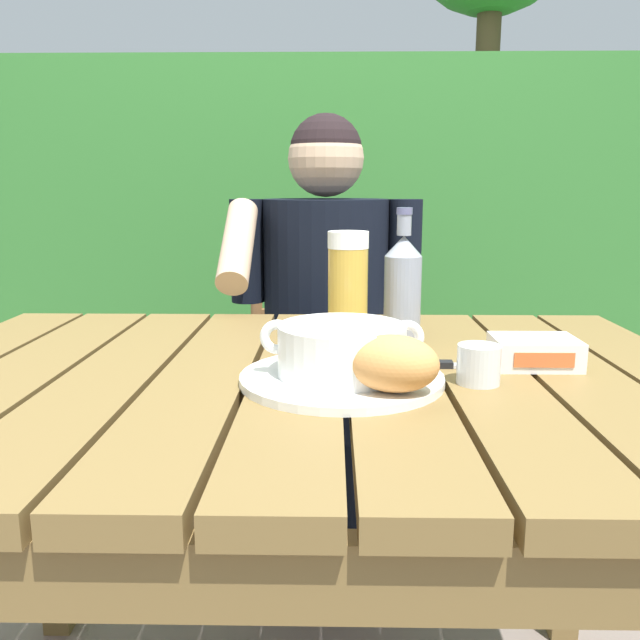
{
  "coord_description": "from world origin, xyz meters",
  "views": [
    {
      "loc": [
        0.05,
        -0.95,
        1.02
      ],
      "look_at": [
        0.03,
        0.04,
        0.82
      ],
      "focal_mm": 36.65,
      "sensor_mm": 36.0,
      "label": 1
    }
  ],
  "objects_px": {
    "beer_bottle": "(403,286)",
    "bread_roll": "(393,363)",
    "butter_tub": "(534,352)",
    "table_knife": "(451,365)",
    "beer_glass": "(348,288)",
    "serving_plate": "(342,378)",
    "soup_bowl": "(342,348)",
    "person_eating": "(324,313)",
    "chair_near_diner": "(326,376)",
    "water_glass_small": "(479,364)"
  },
  "relations": [
    {
      "from": "person_eating",
      "to": "beer_glass",
      "type": "relative_size",
      "value": 6.05
    },
    {
      "from": "bread_roll",
      "to": "beer_bottle",
      "type": "bearing_deg",
      "value": 82.19
    },
    {
      "from": "person_eating",
      "to": "beer_glass",
      "type": "height_order",
      "value": "person_eating"
    },
    {
      "from": "beer_bottle",
      "to": "bread_roll",
      "type": "bearing_deg",
      "value": -97.81
    },
    {
      "from": "butter_tub",
      "to": "table_knife",
      "type": "relative_size",
      "value": 0.87
    },
    {
      "from": "chair_near_diner",
      "to": "person_eating",
      "type": "distance_m",
      "value": 0.3
    },
    {
      "from": "serving_plate",
      "to": "table_knife",
      "type": "bearing_deg",
      "value": 25.54
    },
    {
      "from": "water_glass_small",
      "to": "beer_glass",
      "type": "bearing_deg",
      "value": 127.98
    },
    {
      "from": "person_eating",
      "to": "beer_bottle",
      "type": "xyz_separation_m",
      "value": [
        0.15,
        -0.47,
        0.14
      ]
    },
    {
      "from": "chair_near_diner",
      "to": "bread_roll",
      "type": "bearing_deg",
      "value": -84.58
    },
    {
      "from": "water_glass_small",
      "to": "serving_plate",
      "type": "bearing_deg",
      "value": 179.72
    },
    {
      "from": "beer_bottle",
      "to": "soup_bowl",
      "type": "bearing_deg",
      "value": -112.84
    },
    {
      "from": "person_eating",
      "to": "table_knife",
      "type": "relative_size",
      "value": 8.21
    },
    {
      "from": "bread_roll",
      "to": "butter_tub",
      "type": "distance_m",
      "value": 0.29
    },
    {
      "from": "chair_near_diner",
      "to": "butter_tub",
      "type": "bearing_deg",
      "value": -68.62
    },
    {
      "from": "chair_near_diner",
      "to": "beer_glass",
      "type": "distance_m",
      "value": 0.8
    },
    {
      "from": "bread_roll",
      "to": "beer_glass",
      "type": "height_order",
      "value": "beer_glass"
    },
    {
      "from": "water_glass_small",
      "to": "butter_tub",
      "type": "xyz_separation_m",
      "value": [
        0.11,
        0.09,
        -0.01
      ]
    },
    {
      "from": "beer_bottle",
      "to": "table_knife",
      "type": "relative_size",
      "value": 1.62
    },
    {
      "from": "chair_near_diner",
      "to": "soup_bowl",
      "type": "height_order",
      "value": "chair_near_diner"
    },
    {
      "from": "bread_roll",
      "to": "water_glass_small",
      "type": "height_order",
      "value": "bread_roll"
    },
    {
      "from": "beer_glass",
      "to": "water_glass_small",
      "type": "distance_m",
      "value": 0.3
    },
    {
      "from": "bread_roll",
      "to": "butter_tub",
      "type": "xyz_separation_m",
      "value": [
        0.23,
        0.17,
        -0.03
      ]
    },
    {
      "from": "chair_near_diner",
      "to": "soup_bowl",
      "type": "xyz_separation_m",
      "value": [
        0.03,
        -0.94,
        0.32
      ]
    },
    {
      "from": "chair_near_diner",
      "to": "beer_bottle",
      "type": "xyz_separation_m",
      "value": [
        0.14,
        -0.67,
        0.37
      ]
    },
    {
      "from": "butter_tub",
      "to": "serving_plate",
      "type": "bearing_deg",
      "value": -162.83
    },
    {
      "from": "bread_roll",
      "to": "table_knife",
      "type": "xyz_separation_m",
      "value": [
        0.1,
        0.16,
        -0.05
      ]
    },
    {
      "from": "chair_near_diner",
      "to": "beer_bottle",
      "type": "bearing_deg",
      "value": -77.95
    },
    {
      "from": "serving_plate",
      "to": "soup_bowl",
      "type": "relative_size",
      "value": 1.25
    },
    {
      "from": "beer_glass",
      "to": "water_glass_small",
      "type": "bearing_deg",
      "value": -52.02
    },
    {
      "from": "serving_plate",
      "to": "butter_tub",
      "type": "xyz_separation_m",
      "value": [
        0.3,
        0.09,
        0.02
      ]
    },
    {
      "from": "beer_glass",
      "to": "water_glass_small",
      "type": "relative_size",
      "value": 3.24
    },
    {
      "from": "soup_bowl",
      "to": "table_knife",
      "type": "bearing_deg",
      "value": 25.54
    },
    {
      "from": "person_eating",
      "to": "beer_bottle",
      "type": "relative_size",
      "value": 5.06
    },
    {
      "from": "serving_plate",
      "to": "butter_tub",
      "type": "relative_size",
      "value": 2.28
    },
    {
      "from": "beer_glass",
      "to": "serving_plate",
      "type": "bearing_deg",
      "value": -93.31
    },
    {
      "from": "soup_bowl",
      "to": "bread_roll",
      "type": "height_order",
      "value": "soup_bowl"
    },
    {
      "from": "butter_tub",
      "to": "table_knife",
      "type": "height_order",
      "value": "butter_tub"
    },
    {
      "from": "person_eating",
      "to": "table_knife",
      "type": "distance_m",
      "value": 0.69
    },
    {
      "from": "beer_bottle",
      "to": "butter_tub",
      "type": "height_order",
      "value": "beer_bottle"
    },
    {
      "from": "water_glass_small",
      "to": "butter_tub",
      "type": "bearing_deg",
      "value": 41.23
    },
    {
      "from": "person_eating",
      "to": "beer_bottle",
      "type": "height_order",
      "value": "person_eating"
    },
    {
      "from": "serving_plate",
      "to": "bread_roll",
      "type": "xyz_separation_m",
      "value": [
        0.07,
        -0.08,
        0.04
      ]
    },
    {
      "from": "person_eating",
      "to": "soup_bowl",
      "type": "bearing_deg",
      "value": -87.37
    },
    {
      "from": "bread_roll",
      "to": "butter_tub",
      "type": "height_order",
      "value": "bread_roll"
    },
    {
      "from": "water_glass_small",
      "to": "butter_tub",
      "type": "relative_size",
      "value": 0.48
    },
    {
      "from": "soup_bowl",
      "to": "beer_bottle",
      "type": "distance_m",
      "value": 0.29
    },
    {
      "from": "beer_glass",
      "to": "beer_bottle",
      "type": "height_order",
      "value": "beer_bottle"
    },
    {
      "from": "soup_bowl",
      "to": "butter_tub",
      "type": "bearing_deg",
      "value": 17.17
    },
    {
      "from": "chair_near_diner",
      "to": "serving_plate",
      "type": "bearing_deg",
      "value": -88.11
    }
  ]
}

